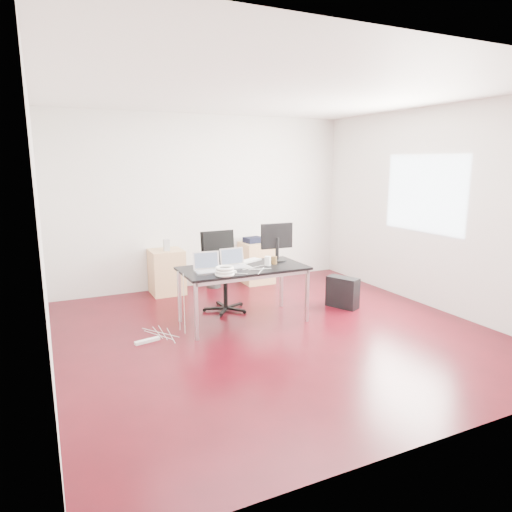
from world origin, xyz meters
name	(u,v)px	position (x,y,z in m)	size (l,w,h in m)	color
room_shell	(279,218)	(0.04, 0.00, 1.40)	(5.00, 5.00, 5.00)	#38060D
desk	(243,271)	(-0.20, 0.51, 0.68)	(1.60, 0.80, 0.73)	black
office_chair	(223,267)	(-0.25, 1.11, 0.61)	(0.50, 0.52, 1.08)	black
filing_cabinet_left	(167,272)	(-0.77, 2.23, 0.35)	(0.50, 0.50, 0.70)	tan
filing_cabinet_right	(257,263)	(0.80, 2.23, 0.35)	(0.50, 0.50, 0.70)	tan
pc_tower	(343,292)	(1.33, 0.46, 0.22)	(0.20, 0.45, 0.44)	black
wastebasket	(214,279)	(0.02, 2.25, 0.14)	(0.24, 0.24, 0.28)	black
power_strip	(147,341)	(-1.49, 0.34, 0.02)	(0.30, 0.06, 0.04)	white
laptop_left	(208,267)	(-0.68, 0.48, 0.79)	(0.36, 0.29, 0.23)	silver
laptop_right	(235,263)	(-0.29, 0.57, 0.79)	(0.35, 0.27, 0.23)	silver
monitor	(277,240)	(0.37, 0.68, 1.01)	(0.45, 0.26, 0.51)	black
keyboard	(247,261)	(-0.03, 0.76, 0.74)	(0.44, 0.14, 0.02)	white
cup_white	(268,261)	(0.13, 0.46, 0.79)	(0.08, 0.08, 0.12)	white
cup_brown	(274,260)	(0.24, 0.50, 0.78)	(0.08, 0.08, 0.10)	brown
cable_coil	(225,271)	(-0.57, 0.20, 0.78)	(0.24, 0.24, 0.11)	white
power_adapter	(233,272)	(-0.43, 0.28, 0.74)	(0.07, 0.07, 0.03)	white
speaker	(167,245)	(-0.77, 2.15, 0.79)	(0.09, 0.08, 0.18)	#9E9E9E
navy_garment	(254,240)	(0.76, 2.26, 0.74)	(0.30, 0.24, 0.09)	black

